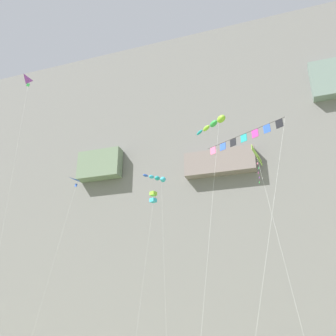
# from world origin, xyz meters

# --- Properties ---
(cliff_face) EXTENTS (180.00, 30.20, 68.05)m
(cliff_face) POSITION_xyz_m (0.02, 69.21, 34.04)
(cliff_face) COLOR slate
(cliff_face) RESTS_ON ground
(kite_banner_high_center) EXTENTS (6.10, 4.66, 16.09)m
(kite_banner_high_center) POSITION_xyz_m (8.77, 12.45, 15.44)
(kite_banner_high_center) COLOR black
(kite_banner_high_center) RESTS_ON ground
(kite_diamond_high_left) EXTENTS (2.44, 3.04, 16.53)m
(kite_diamond_high_left) POSITION_xyz_m (9.45, 15.47, 15.12)
(kite_diamond_high_left) COLOR #8CCC33
(kite_diamond_high_left) RESTS_ON ground
(kite_box_mid_right) EXTENTS (1.03, 4.39, 19.85)m
(kite_box_mid_right) POSITION_xyz_m (-6.07, 33.01, 19.03)
(kite_box_mid_right) COLOR #8CCC33
(kite_box_mid_right) RESTS_ON ground
(kite_windsock_high_right) EXTENTS (3.80, 6.65, 21.34)m
(kite_windsock_high_right) POSITION_xyz_m (5.54, 18.62, 20.87)
(kite_windsock_high_right) COLOR #8CCC33
(kite_windsock_high_right) RESTS_ON ground
(kite_delta_upper_right) EXTENTS (1.83, 2.58, 32.56)m
(kite_delta_upper_right) POSITION_xyz_m (-19.02, 20.65, 31.62)
(kite_delta_upper_right) COLOR purple
(kite_delta_upper_right) RESTS_ON ground
(kite_windsock_far_left) EXTENTS (3.93, 3.48, 23.22)m
(kite_windsock_far_left) POSITION_xyz_m (-6.27, 35.38, 22.76)
(kite_windsock_far_left) COLOR #38B2D1
(kite_windsock_far_left) RESTS_ON ground
(kite_delta_front_field) EXTENTS (3.12, 4.52, 22.04)m
(kite_delta_front_field) POSITION_xyz_m (-17.39, 31.56, 21.45)
(kite_delta_front_field) COLOR blue
(kite_delta_front_field) RESTS_ON ground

